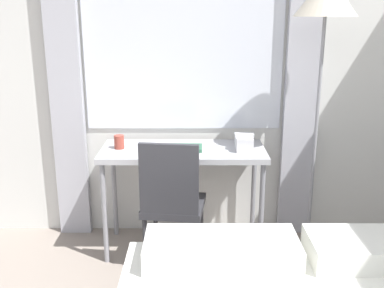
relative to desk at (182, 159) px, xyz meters
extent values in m
cube|color=silver|center=(0.03, 0.33, 0.65)|extent=(4.89, 0.05, 2.70)
cube|color=white|center=(0.00, 0.30, 0.90)|extent=(1.46, 0.01, 1.50)
cube|color=#B2B2BC|center=(-0.87, 0.26, 0.60)|extent=(0.24, 0.06, 2.60)
cube|color=#B2B2BC|center=(0.87, 0.26, 0.60)|extent=(0.24, 0.06, 2.60)
cube|color=#B2B2B7|center=(0.00, 0.00, 0.06)|extent=(1.16, 0.49, 0.04)
cylinder|color=gray|center=(-0.54, -0.21, -0.33)|extent=(0.04, 0.04, 0.73)
cylinder|color=gray|center=(0.54, -0.21, -0.33)|extent=(0.04, 0.04, 0.73)
cylinder|color=gray|center=(-0.54, 0.21, -0.33)|extent=(0.04, 0.04, 0.73)
cylinder|color=gray|center=(0.54, 0.21, -0.33)|extent=(0.04, 0.04, 0.73)
cube|color=#333338|center=(-0.06, -0.20, -0.27)|extent=(0.45, 0.45, 0.05)
cube|color=#333338|center=(-0.08, -0.38, -0.01)|extent=(0.38, 0.08, 0.47)
cylinder|color=#333338|center=(-0.25, -0.35, -0.50)|extent=(0.03, 0.03, 0.40)
cylinder|color=#333338|center=(0.09, -0.39, -0.50)|extent=(0.03, 0.03, 0.40)
cylinder|color=#333338|center=(-0.21, -0.01, -0.50)|extent=(0.03, 0.03, 0.40)
cylinder|color=#333338|center=(0.13, -0.05, -0.50)|extent=(0.03, 0.03, 0.40)
cube|color=silver|center=(0.21, -1.06, -0.12)|extent=(0.75, 0.32, 0.12)
cube|color=silver|center=(1.01, -1.06, -0.12)|extent=(0.75, 0.32, 0.12)
cylinder|color=#4C4C51|center=(0.90, -0.10, -0.68)|extent=(0.27, 0.27, 0.03)
cylinder|color=gray|center=(0.90, -0.10, 0.15)|extent=(0.02, 0.02, 1.64)
cube|color=silver|center=(0.43, -0.03, 0.12)|extent=(0.11, 0.16, 0.10)
cube|color=silver|center=(0.43, -0.03, 0.18)|extent=(0.13, 0.06, 0.02)
cube|color=#33664C|center=(0.02, -0.02, 0.09)|extent=(0.24, 0.16, 0.02)
cube|color=white|center=(0.02, -0.02, 0.09)|extent=(0.22, 0.15, 0.01)
cylinder|color=#993F33|center=(-0.45, 0.01, 0.12)|extent=(0.07, 0.07, 0.10)
camera|label=1|loc=(0.06, -3.04, 0.99)|focal=42.00mm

